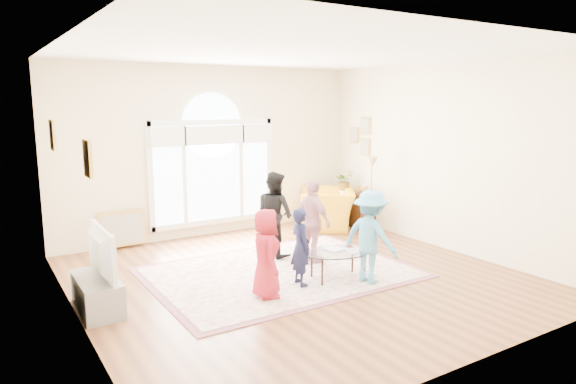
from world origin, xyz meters
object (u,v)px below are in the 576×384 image
area_rug (280,272)px  tv_console (97,294)px  television (95,253)px  coffee_table (338,253)px  armchair (327,209)px

area_rug → tv_console: (-2.63, -0.00, 0.20)m
area_rug → tv_console: tv_console is taller
area_rug → television: size_ratio=3.38×
television → coffee_table: (3.17, -0.69, -0.33)m
area_rug → television: (-2.62, -0.00, 0.72)m
television → area_rug: bearing=0.1°
tv_console → area_rug: bearing=0.1°
television → coffee_table: 3.26m
tv_console → armchair: bearing=21.2°
television → armchair: 5.26m
tv_console → television: television is taller
television → armchair: bearing=21.2°
area_rug → tv_console: 2.64m
area_rug → coffee_table: (0.55, -0.69, 0.39)m
area_rug → armchair: 2.98m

